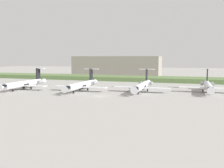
% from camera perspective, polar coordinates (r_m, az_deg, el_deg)
% --- Properties ---
extents(ground_plane, '(500.00, 500.00, 0.00)m').
position_cam_1_polar(ground_plane, '(120.37, 2.16, -0.71)').
color(ground_plane, '#9E9B96').
extents(grass_berm, '(320.00, 20.00, 2.42)m').
position_cam_1_polar(grass_berm, '(155.96, 5.75, 1.23)').
color(grass_berm, '#597542').
rests_on(grass_berm, ground).
extents(regional_jet_second, '(22.81, 31.00, 9.00)m').
position_cam_1_polar(regional_jet_second, '(118.51, -19.03, 0.09)').
color(regional_jet_second, silver).
rests_on(regional_jet_second, ground).
extents(regional_jet_third, '(22.81, 31.00, 9.00)m').
position_cam_1_polar(regional_jet_third, '(107.58, -6.78, -0.18)').
color(regional_jet_third, silver).
rests_on(regional_jet_third, ground).
extents(regional_jet_fourth, '(22.81, 31.00, 9.00)m').
position_cam_1_polar(regional_jet_fourth, '(104.68, 6.81, -0.35)').
color(regional_jet_fourth, silver).
rests_on(regional_jet_fourth, ground).
extents(regional_jet_fifth, '(22.81, 31.00, 9.00)m').
position_cam_1_polar(regional_jet_fifth, '(109.82, 20.85, -0.41)').
color(regional_jet_fifth, silver).
rests_on(regional_jet_fifth, ground).
extents(distant_hangar, '(65.00, 20.27, 15.04)m').
position_cam_1_polar(distant_hangar, '(190.85, 1.04, 4.01)').
color(distant_hangar, gray).
rests_on(distant_hangar, ground).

